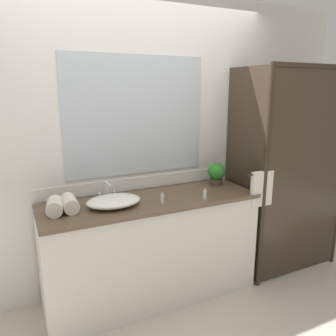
% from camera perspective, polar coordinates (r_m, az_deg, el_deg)
% --- Properties ---
extents(ground_plane, '(8.00, 8.00, 0.00)m').
position_cam_1_polar(ground_plane, '(3.14, -2.64, -21.13)').
color(ground_plane, beige).
extents(wall_back_with_mirror, '(4.40, 0.06, 2.60)m').
position_cam_1_polar(wall_back_with_mirror, '(2.95, -5.55, 4.07)').
color(wall_back_with_mirror, silver).
rests_on(wall_back_with_mirror, ground_plane).
extents(vanity_cabinet, '(1.80, 0.58, 0.90)m').
position_cam_1_polar(vanity_cabinet, '(2.92, -2.82, -13.74)').
color(vanity_cabinet, silver).
rests_on(vanity_cabinet, ground_plane).
extents(shower_enclosure, '(1.20, 0.59, 2.00)m').
position_cam_1_polar(shower_enclosure, '(3.25, 19.69, -0.84)').
color(shower_enclosure, '#2D2319').
rests_on(shower_enclosure, ground_plane).
extents(sink_basin, '(0.42, 0.32, 0.08)m').
position_cam_1_polar(sink_basin, '(2.61, -9.37, -5.65)').
color(sink_basin, white).
rests_on(sink_basin, vanity_cabinet).
extents(faucet, '(0.17, 0.14, 0.15)m').
position_cam_1_polar(faucet, '(2.77, -10.43, -4.33)').
color(faucet, silver).
rests_on(faucet, vanity_cabinet).
extents(potted_plant, '(0.17, 0.17, 0.21)m').
position_cam_1_polar(potted_plant, '(3.14, 8.38, -0.88)').
color(potted_plant, '#473828').
rests_on(potted_plant, vanity_cabinet).
extents(amenity_bottle_conditioner, '(0.03, 0.03, 0.09)m').
position_cam_1_polar(amenity_bottle_conditioner, '(2.63, -0.98, -5.25)').
color(amenity_bottle_conditioner, white).
rests_on(amenity_bottle_conditioner, vanity_cabinet).
extents(amenity_bottle_shampoo, '(0.03, 0.03, 0.09)m').
position_cam_1_polar(amenity_bottle_shampoo, '(2.73, 6.38, -4.58)').
color(amenity_bottle_shampoo, silver).
rests_on(amenity_bottle_shampoo, vanity_cabinet).
extents(rolled_towel_near_edge, '(0.15, 0.21, 0.12)m').
position_cam_1_polar(rolled_towel_near_edge, '(2.54, -18.99, -6.27)').
color(rolled_towel_near_edge, silver).
rests_on(rolled_towel_near_edge, vanity_cabinet).
extents(rolled_towel_middle, '(0.12, 0.22, 0.11)m').
position_cam_1_polar(rolled_towel_middle, '(2.57, -16.61, -5.88)').
color(rolled_towel_middle, silver).
rests_on(rolled_towel_middle, vanity_cabinet).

